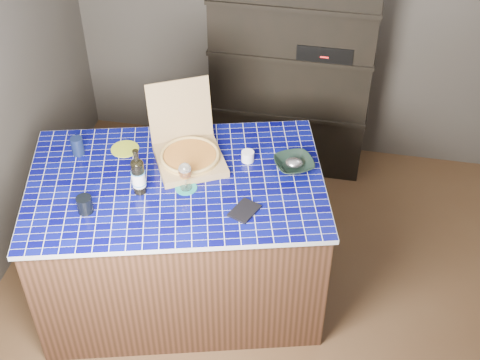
% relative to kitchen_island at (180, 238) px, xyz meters
% --- Properties ---
extents(room, '(3.50, 3.50, 3.50)m').
position_rel_kitchen_island_xyz_m(room, '(0.49, 0.01, 0.77)').
color(room, brown).
rests_on(room, ground).
extents(shelving_unit, '(1.20, 0.41, 1.80)m').
position_rel_kitchen_island_xyz_m(shelving_unit, '(0.49, 1.54, 0.42)').
color(shelving_unit, black).
rests_on(shelving_unit, floor).
extents(kitchen_island, '(1.97, 1.52, 0.96)m').
position_rel_kitchen_island_xyz_m(kitchen_island, '(0.00, 0.00, 0.00)').
color(kitchen_island, '#4D2C1E').
rests_on(kitchen_island, floor).
extents(pizza_box, '(0.56, 0.60, 0.43)m').
position_rel_kitchen_island_xyz_m(pizza_box, '(0.03, 0.20, 0.54)').
color(pizza_box, '#99744F').
rests_on(pizza_box, kitchen_island).
extents(mead_bottle, '(0.08, 0.08, 0.30)m').
position_rel_kitchen_island_xyz_m(mead_bottle, '(-0.18, -0.13, 0.60)').
color(mead_bottle, black).
rests_on(mead_bottle, kitchen_island).
extents(teal_trivet, '(0.13, 0.13, 0.01)m').
position_rel_kitchen_island_xyz_m(teal_trivet, '(0.08, -0.06, 0.48)').
color(teal_trivet, '#187D71').
rests_on(teal_trivet, kitchen_island).
extents(wine_glass, '(0.08, 0.08, 0.18)m').
position_rel_kitchen_island_xyz_m(wine_glass, '(0.08, -0.06, 0.61)').
color(wine_glass, white).
rests_on(wine_glass, teal_trivet).
extents(tumbler, '(0.09, 0.09, 0.10)m').
position_rel_kitchen_island_xyz_m(tumbler, '(-0.42, -0.35, 0.53)').
color(tumbler, black).
rests_on(tumbler, kitchen_island).
extents(dvd_case, '(0.18, 0.21, 0.01)m').
position_rel_kitchen_island_xyz_m(dvd_case, '(0.45, -0.18, 0.49)').
color(dvd_case, black).
rests_on(dvd_case, kitchen_island).
extents(bowl, '(0.31, 0.31, 0.06)m').
position_rel_kitchen_island_xyz_m(bowl, '(0.67, 0.25, 0.51)').
color(bowl, black).
rests_on(bowl, kitchen_island).
extents(foil_contents, '(0.11, 0.09, 0.05)m').
position_rel_kitchen_island_xyz_m(foil_contents, '(0.67, 0.25, 0.52)').
color(foil_contents, '#A3A3AD').
rests_on(foil_contents, bowl).
extents(white_jar, '(0.08, 0.08, 0.07)m').
position_rel_kitchen_island_xyz_m(white_jar, '(0.38, 0.27, 0.51)').
color(white_jar, white).
rests_on(white_jar, kitchen_island).
extents(navy_cup, '(0.08, 0.08, 0.12)m').
position_rel_kitchen_island_xyz_m(navy_cup, '(-0.66, 0.14, 0.54)').
color(navy_cup, '#0E1734').
rests_on(navy_cup, kitchen_island).
extents(green_trivet, '(0.18, 0.18, 0.01)m').
position_rel_kitchen_island_xyz_m(green_trivet, '(-0.39, 0.23, 0.48)').
color(green_trivet, '#A2B426').
rests_on(green_trivet, kitchen_island).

